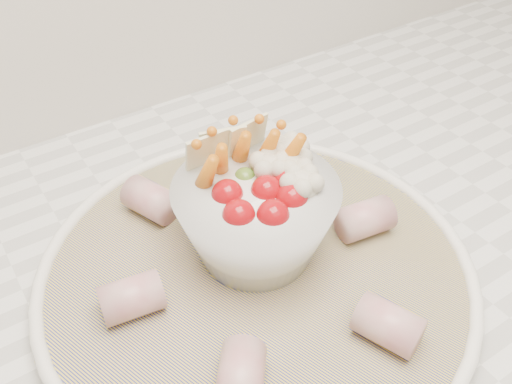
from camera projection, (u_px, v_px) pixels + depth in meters
serving_platter at (256, 272)px, 0.51m from camera, size 0.49×0.49×0.02m
veggie_bowl at (257, 212)px, 0.50m from camera, size 0.14×0.14×0.11m
cured_meat_rolls at (256, 255)px, 0.50m from camera, size 0.27×0.29×0.03m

